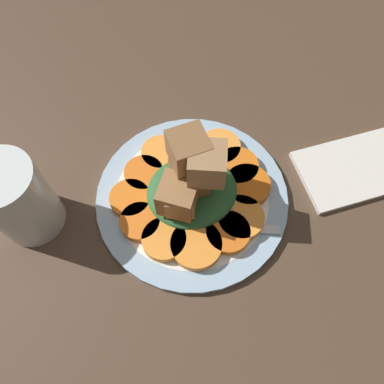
{
  "coord_description": "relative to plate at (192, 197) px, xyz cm",
  "views": [
    {
      "loc": [
        -6.2,
        -20.71,
        46.7
      ],
      "look_at": [
        0.0,
        0.0,
        4.1
      ],
      "focal_mm": 35.0,
      "sensor_mm": 36.0,
      "label": 1
    }
  ],
  "objects": [
    {
      "name": "table_slab",
      "position": [
        0.0,
        0.0,
        -1.52
      ],
      "size": [
        120.0,
        120.0,
        2.0
      ],
      "primitive_type": "cube",
      "color": "#4C3828",
      "rests_on": "ground"
    },
    {
      "name": "plate",
      "position": [
        0.0,
        0.0,
        0.0
      ],
      "size": [
        25.05,
        25.05,
        1.05
      ],
      "color": "#99B7D1",
      "rests_on": "table_slab"
    },
    {
      "name": "carrot_slice_0",
      "position": [
        -5.26,
        4.58,
        1.2
      ],
      "size": [
        5.19,
        5.19,
        1.24
      ],
      "primitive_type": "cylinder",
      "color": "orange",
      "rests_on": "plate"
    },
    {
      "name": "carrot_slice_1",
      "position": [
        -7.79,
        1.5,
        1.2
      ],
      "size": [
        5.24,
        5.24,
        1.24
      ],
      "primitive_type": "cylinder",
      "color": "orange",
      "rests_on": "plate"
    },
    {
      "name": "carrot_slice_2",
      "position": [
        -7.31,
        -1.97,
        1.2
      ],
      "size": [
        5.0,
        5.0,
        1.24
      ],
      "primitive_type": "cylinder",
      "color": "orange",
      "rests_on": "plate"
    },
    {
      "name": "carrot_slice_3",
      "position": [
        -5.04,
        -5.03,
        1.2
      ],
      "size": [
        5.44,
        5.44,
        1.24
      ],
      "primitive_type": "cylinder",
      "color": "orange",
      "rests_on": "plate"
    },
    {
      "name": "carrot_slice_4",
      "position": [
        -1.5,
        -6.77,
        1.2
      ],
      "size": [
        6.25,
        6.25,
        1.24
      ],
      "primitive_type": "cylinder",
      "color": "orange",
      "rests_on": "plate"
    },
    {
      "name": "carrot_slice_5",
      "position": [
        2.66,
        -6.39,
        1.2
      ],
      "size": [
        5.45,
        5.45,
        1.24
      ],
      "primitive_type": "cylinder",
      "color": "orange",
      "rests_on": "plate"
    },
    {
      "name": "carrot_slice_6",
      "position": [
        4.81,
        -5.02,
        1.2
      ],
      "size": [
        5.86,
        5.86,
        1.24
      ],
      "primitive_type": "cylinder",
      "color": "orange",
      "rests_on": "plate"
    },
    {
      "name": "carrot_slice_7",
      "position": [
        7.21,
        -0.97,
        1.2
      ],
      "size": [
        5.98,
        5.98,
        1.24
      ],
      "primitive_type": "cylinder",
      "color": "orange",
      "rests_on": "plate"
    },
    {
      "name": "carrot_slice_8",
      "position": [
        6.93,
        2.08,
        1.2
      ],
      "size": [
        5.65,
        5.65,
        1.24
      ],
      "primitive_type": "cylinder",
      "color": "orange",
      "rests_on": "plate"
    },
    {
      "name": "carrot_slice_9",
      "position": [
        5.64,
        5.61,
        1.2
      ],
      "size": [
        5.68,
        5.68,
        1.24
      ],
      "primitive_type": "cylinder",
      "color": "#F9953A",
      "rests_on": "plate"
    },
    {
      "name": "carrot_slice_10",
      "position": [
        2.07,
        7.13,
        1.2
      ],
      "size": [
        4.8,
        4.8,
        1.24
      ],
      "primitive_type": "cylinder",
      "color": "#F99539",
      "rests_on": "plate"
    },
    {
      "name": "carrot_slice_11",
      "position": [
        -2.31,
        7.04,
        1.2
      ],
      "size": [
        5.3,
        5.3,
        1.24
      ],
      "primitive_type": "cylinder",
      "color": "orange",
      "rests_on": "plate"
    },
    {
      "name": "center_pile",
      "position": [
        -0.15,
        -0.21,
        4.46
      ],
      "size": [
        11.59,
        10.43,
        10.86
      ],
      "color": "#2D6033",
      "rests_on": "plate"
    },
    {
      "name": "fork",
      "position": [
        -0.52,
        -4.28,
        0.78
      ],
      "size": [
        18.72,
        8.31,
        0.4
      ],
      "rotation": [
        0.0,
        0.0,
        -0.35
      ],
      "color": "silver",
      "rests_on": "plate"
    },
    {
      "name": "water_glass",
      "position": [
        -20.18,
        3.07,
        5.15
      ],
      "size": [
        7.77,
        7.77,
        11.35
      ],
      "color": "silver",
      "rests_on": "table_slab"
    },
    {
      "name": "napkin",
      "position": [
        23.12,
        -2.15,
        -0.12
      ],
      "size": [
        16.1,
        9.66,
        0.8
      ],
      "color": "silver",
      "rests_on": "table_slab"
    }
  ]
}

